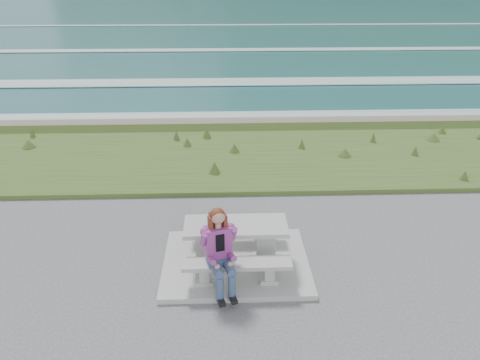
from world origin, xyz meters
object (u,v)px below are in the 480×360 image
at_px(bench_landward, 237,267).
at_px(bench_seaward, 235,224).
at_px(picnic_table, 236,232).
at_px(seated_woman, 221,263).

bearing_deg(bench_landward, bench_seaward, 90.00).
bearing_deg(bench_seaward, bench_landward, -90.00).
xyz_separation_m(picnic_table, bench_seaward, (0.00, 0.70, -0.23)).
bearing_deg(bench_landward, seated_woman, -153.05).
relative_size(bench_landward, bench_seaward, 1.00).
xyz_separation_m(picnic_table, bench_landward, (0.00, -0.70, -0.23)).
xyz_separation_m(picnic_table, seated_woman, (-0.26, -0.83, -0.06)).
height_order(picnic_table, seated_woman, seated_woman).
bearing_deg(seated_woman, bench_seaward, 64.77).
distance_m(picnic_table, bench_seaward, 0.74).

